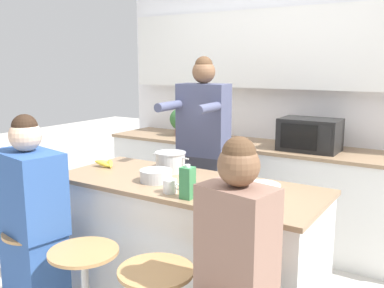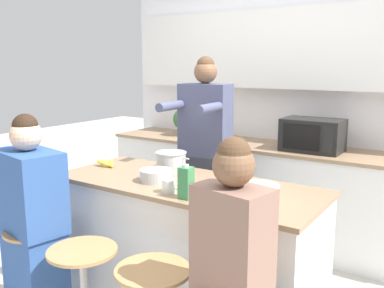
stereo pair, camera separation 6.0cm
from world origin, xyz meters
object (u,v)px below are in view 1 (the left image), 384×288
Objects in this scene: fruit_bowl at (156,176)px; potted_plant at (181,120)px; kitchen_island at (186,245)px; coffee_cup_near at (170,186)px; banana_bunch at (106,163)px; juice_carton at (188,183)px; cooking_pot at (170,162)px; microwave at (310,135)px; person_wrapped_blanket at (32,228)px; coffee_cup_far at (216,192)px; bar_stool_leftmost at (38,268)px; person_cooking at (203,162)px.

potted_plant is at bearing 118.42° from fruit_bowl.
coffee_cup_near is (0.05, -0.25, 0.49)m from kitchen_island.
potted_plant is (-0.24, 1.39, 0.16)m from banana_bunch.
potted_plant reaches higher than juice_carton.
microwave is at bearing 61.33° from cooking_pot.
cooking_pot is (0.48, 0.86, 0.33)m from person_wrapped_blanket.
coffee_cup_far is 0.59× the size of juice_carton.
bar_stool_leftmost is at bearing -152.53° from coffee_cup_near.
kitchen_island is 0.61m from cooking_pot.
cooking_pot reaches higher than fruit_bowl.
microwave is at bearing 71.88° from person_wrapped_blanket.
person_wrapped_blanket is 2.70× the size of microwave.
person_cooking is at bearing 124.94° from coffee_cup_far.
coffee_cup_near reaches higher than bar_stool_leftmost.
person_cooking is 1.03m from coffee_cup_near.
kitchen_island is 1.06× the size of person_cooking.
potted_plant reaches higher than fruit_bowl.
fruit_bowl is at bearing -61.58° from potted_plant.
kitchen_island is 0.99m from bar_stool_leftmost.
person_wrapped_blanket is 0.77m from banana_bunch.
coffee_cup_far reaches higher than kitchen_island.
bar_stool_leftmost is 2.89× the size of fruit_bowl.
juice_carton is (0.94, 0.39, 0.35)m from person_wrapped_blanket.
potted_plant reaches higher than microwave.
microwave reaches higher than coffee_cup_far.
microwave is at bearing 38.66° from person_cooking.
kitchen_island is 1.86m from potted_plant.
banana_bunch is at bearing -163.81° from cooking_pot.
kitchen_island is 3.60× the size of microwave.
person_cooking reaches higher than coffee_cup_near.
banana_bunch is 1.02m from juice_carton.
juice_carton is at bearing -68.67° from person_cooking.
cooking_pot is 0.53m from banana_bunch.
cooking_pot reaches higher than bar_stool_leftmost.
fruit_bowl is 0.43× the size of microwave.
microwave reaches higher than juice_carton.
person_wrapped_blanket is 2.39m from microwave.
juice_carton is (0.96, -0.32, 0.07)m from banana_bunch.
coffee_cup_far is at bearing -12.37° from banana_bunch.
person_cooking reaches higher than fruit_bowl.
microwave is at bearing 73.93° from kitchen_island.
person_wrapped_blanket is 1.22m from coffee_cup_far.
juice_carton is (0.50, -1.00, 0.13)m from person_cooking.
person_wrapped_blanket is 1.04m from cooking_pot.
person_wrapped_blanket is at bearing -119.43° from cooking_pot.
person_cooking is at bearing 83.24° from person_wrapped_blanket.
potted_plant reaches higher than bar_stool_leftmost.
person_cooking is 0.99m from microwave.
coffee_cup_far is at bearing -12.62° from fruit_bowl.
fruit_bowl is 0.28m from coffee_cup_near.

